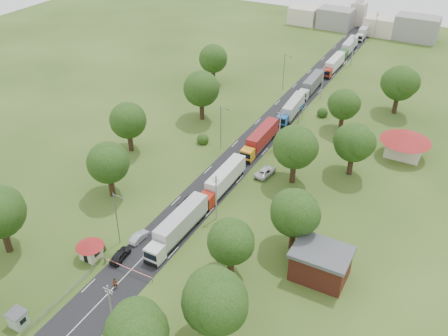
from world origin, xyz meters
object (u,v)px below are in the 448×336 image
Objects in this scene: car_lane_front at (120,255)px; boom_barrier at (121,265)px; car_lane_mid at (139,237)px; info_sign at (301,110)px; truck_0 at (178,226)px; pedestrian_near at (115,284)px; guard_booth at (90,247)px.

boom_barrier is at bearing 123.95° from car_lane_front.
car_lane_mid is at bearing -96.06° from car_lane_front.
car_lane_front is at bearing 130.01° from boom_barrier.
boom_barrier is at bearing -96.24° from info_sign.
pedestrian_near is at bearing -97.62° from truck_0.
car_lane_front reaches higher than car_lane_mid.
info_sign reaches higher than guard_booth.
guard_booth is at bearing -101.68° from info_sign.
car_lane_front is at bearing -121.06° from truck_0.
info_sign is 58.66m from car_lane_front.
pedestrian_near is at bearing -24.77° from guard_booth.
car_lane_mid is at bearing -98.79° from info_sign.
guard_booth is 1.01× the size of car_lane_front.
info_sign is at bearing 78.32° from guard_booth.
guard_booth is 4.85m from car_lane_front.
guard_booth is 1.07× the size of info_sign.
info_sign is 0.26× the size of truck_0.
truck_0 is 3.59× the size of car_lane_front.
boom_barrier is at bearing -108.75° from truck_0.
boom_barrier is 2.10× the size of guard_booth.
truck_0 is 10.37m from car_lane_front.
truck_0 is at bearing -140.94° from car_lane_mid.
car_lane_front is at bearing -98.04° from info_sign.
info_sign is 49.35m from truck_0.
guard_booth is (-5.84, -0.00, 1.27)m from boom_barrier.
truck_0 is (9.49, 10.74, 0.14)m from guard_booth.
truck_0 reaches higher than boom_barrier.
car_lane_mid is at bearing 59.04° from guard_booth.
pedestrian_near is (1.74, -3.50, 0.07)m from boom_barrier.
car_lane_mid is at bearing 103.21° from boom_barrier.
boom_barrier is 5.98m from guard_booth.
pedestrian_near is (3.38, -10.50, 0.30)m from car_lane_mid.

